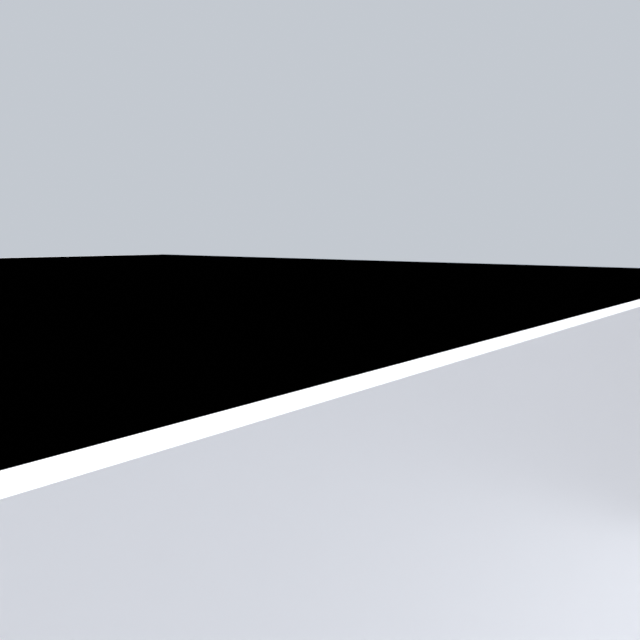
# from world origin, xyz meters

# --- Properties ---
(stall_stripe_a) EXTENTS (0.12, 4.74, 0.01)m
(stall_stripe_a) POSITION_xyz_m (-5.05, 13.84, 0.00)
(stall_stripe_a) COLOR white
(stall_stripe_a) RESTS_ON ground_plane
(stall_stripe_b) EXTENTS (0.12, 4.74, 0.01)m
(stall_stripe_b) POSITION_xyz_m (-2.28, 13.84, 0.00)
(stall_stripe_b) COLOR white
(stall_stripe_b) RESTS_ON ground_plane
(stall_stripe_c) EXTENTS (0.12, 4.74, 0.01)m
(stall_stripe_c) POSITION_xyz_m (0.48, 13.84, 0.00)
(stall_stripe_c) COLOR white
(stall_stripe_c) RESTS_ON ground_plane
(stall_stripe_d) EXTENTS (0.12, 4.74, 0.01)m
(stall_stripe_d) POSITION_xyz_m (3.25, 13.84, 0.00)
(stall_stripe_d) COLOR white
(stall_stripe_d) RESTS_ON ground_plane
(parked_sedan_a) EXTENTS (2.03, 4.71, 1.29)m
(parked_sedan_a) POSITION_xyz_m (-3.70, 13.85, 0.68)
(parked_sedan_a) COLOR gray
(parked_sedan_a) RESTS_ON ground_plane
(parked_sedan_b) EXTENTS (2.10, 4.36, 1.20)m
(parked_sedan_b) POSITION_xyz_m (-0.80, 14.05, 0.64)
(parked_sedan_b) COLOR silver
(parked_sedan_b) RESTS_ON ground_plane
(parked_sedan_c) EXTENTS (1.84, 4.66, 1.24)m
(parked_sedan_c) POSITION_xyz_m (1.79, 13.72, 0.66)
(parked_sedan_c) COLOR navy
(parked_sedan_c) RESTS_ON ground_plane
(wheel_stop_curb) EXTENTS (1.85, 0.20, 0.14)m
(wheel_stop_curb) POSITION_xyz_m (0.43, 16.60, 0.07)
(wheel_stop_curb) COLOR #B7B2A8
(wheel_stop_curb) RESTS_ON ground_plane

